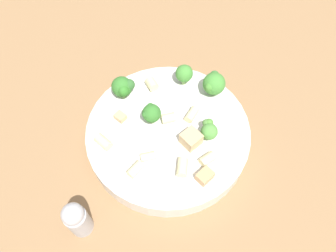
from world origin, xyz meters
TOP-DOWN VIEW (x-y plane):
  - ground_plane at (0.00, 0.00)m, footprint 2.00×2.00m
  - pasta_bowl at (0.00, 0.00)m, footprint 0.26×0.26m
  - broccoli_floret_0 at (0.03, 0.10)m, footprint 0.03×0.03m
  - broccoli_floret_1 at (-0.08, 0.06)m, footprint 0.04×0.04m
  - broccoli_floret_2 at (0.06, -0.01)m, footprint 0.03×0.03m
  - broccoli_floret_3 at (-0.03, 0.01)m, footprint 0.03×0.03m
  - broccoli_floret_4 at (0.07, 0.07)m, footprint 0.04×0.04m
  - rigatoni_0 at (-0.03, 0.08)m, footprint 0.03×0.03m
  - rigatoni_1 at (0.04, 0.02)m, footprint 0.03×0.03m
  - rigatoni_2 at (-0.00, 0.02)m, footprint 0.02×0.02m
  - rigatoni_3 at (0.06, -0.05)m, footprint 0.03×0.03m
  - rigatoni_4 at (-0.05, -0.07)m, footprint 0.03×0.03m
  - rigatoni_5 at (-0.03, -0.05)m, footprint 0.03×0.02m
  - rigatoni_6 at (0.02, -0.07)m, footprint 0.02×0.03m
  - rigatoni_7 at (-0.10, -0.03)m, footprint 0.03×0.03m
  - chicken_chunk_0 at (0.06, -0.08)m, footprint 0.03×0.03m
  - chicken_chunk_1 at (0.04, -0.02)m, footprint 0.04×0.04m
  - chicken_chunk_2 at (-0.08, 0.02)m, footprint 0.02×0.02m
  - pepper_shaker at (-0.12, -0.15)m, footprint 0.03×0.03m

SIDE VIEW (x-z plane):
  - ground_plane at x=0.00m, z-range 0.00..0.00m
  - pasta_bowl at x=0.00m, z-range 0.00..0.04m
  - pepper_shaker at x=-0.12m, z-range 0.00..0.08m
  - chicken_chunk_2 at x=-0.08m, z-range 0.04..0.05m
  - rigatoni_5 at x=-0.03m, z-range 0.04..0.05m
  - rigatoni_1 at x=0.04m, z-range 0.04..0.05m
  - rigatoni_4 at x=-0.05m, z-range 0.04..0.05m
  - rigatoni_3 at x=0.06m, z-range 0.04..0.05m
  - chicken_chunk_0 at x=0.06m, z-range 0.04..0.05m
  - rigatoni_2 at x=0.00m, z-range 0.04..0.05m
  - rigatoni_7 at x=-0.10m, z-range 0.04..0.05m
  - rigatoni_6 at x=0.02m, z-range 0.04..0.05m
  - rigatoni_0 at x=-0.03m, z-range 0.04..0.05m
  - chicken_chunk_1 at x=0.04m, z-range 0.04..0.06m
  - broccoli_floret_2 at x=0.06m, z-range 0.04..0.07m
  - broccoli_floret_1 at x=-0.08m, z-range 0.04..0.08m
  - broccoli_floret_0 at x=0.03m, z-range 0.04..0.08m
  - broccoli_floret_3 at x=-0.03m, z-range 0.04..0.08m
  - broccoli_floret_4 at x=0.07m, z-range 0.04..0.08m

